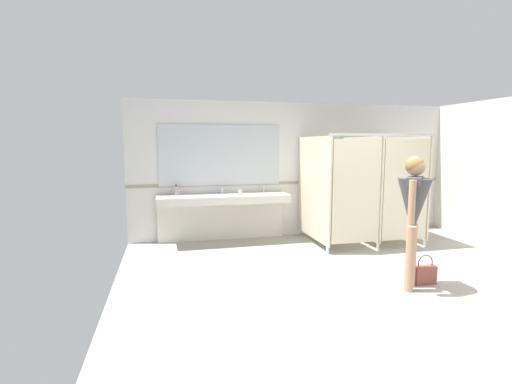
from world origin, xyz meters
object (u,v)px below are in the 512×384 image
at_px(person_standing, 414,206).
at_px(handbag, 425,274).
at_px(soap_dispenser, 176,191).
at_px(paper_cup, 240,192).

height_order(person_standing, handbag, person_standing).
xyz_separation_m(soap_dispenser, paper_cup, (1.14, -0.21, -0.04)).
bearing_deg(soap_dispenser, paper_cup, -10.55).
bearing_deg(soap_dispenser, person_standing, -46.73).
bearing_deg(handbag, soap_dispenser, 137.02).
bearing_deg(paper_cup, handbag, -54.00).
distance_m(person_standing, paper_cup, 3.17).
bearing_deg(person_standing, handbag, 17.54).
distance_m(soap_dispenser, paper_cup, 1.16).
relative_size(person_standing, soap_dispenser, 8.49).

